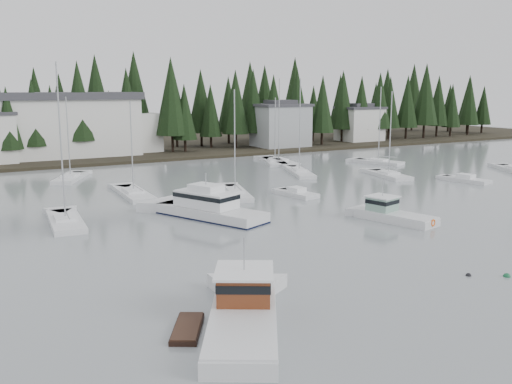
# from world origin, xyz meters

# --- Properties ---
(ground) EXTENTS (260.00, 260.00, 0.00)m
(ground) POSITION_xyz_m (0.00, 0.00, 0.00)
(ground) COLOR gray
(ground) RESTS_ON ground
(far_shore_land) EXTENTS (240.00, 54.00, 1.00)m
(far_shore_land) POSITION_xyz_m (0.00, 97.00, 0.00)
(far_shore_land) COLOR black
(far_shore_land) RESTS_ON ground
(conifer_treeline) EXTENTS (200.00, 22.00, 20.00)m
(conifer_treeline) POSITION_xyz_m (0.00, 86.00, 0.00)
(conifer_treeline) COLOR black
(conifer_treeline) RESTS_ON ground
(house_east_a) EXTENTS (10.60, 8.48, 9.25)m
(house_east_a) POSITION_xyz_m (36.00, 78.00, 4.90)
(house_east_a) COLOR #999EA0
(house_east_a) RESTS_ON ground
(house_east_b) EXTENTS (9.54, 7.42, 8.25)m
(house_east_b) POSITION_xyz_m (58.00, 80.00, 4.40)
(house_east_b) COLOR silver
(house_east_b) RESTS_ON ground
(harbor_inn) EXTENTS (29.50, 11.50, 10.90)m
(harbor_inn) POSITION_xyz_m (-2.96, 82.34, 5.78)
(harbor_inn) COLOR silver
(harbor_inn) RESTS_ON ground
(lobster_boat_brown) EXTENTS (8.11, 10.55, 5.06)m
(lobster_boat_brown) POSITION_xyz_m (-11.64, 5.04, 0.58)
(lobster_boat_brown) COLOR silver
(lobster_boat_brown) RESTS_ON ground
(cabin_cruiser_center) EXTENTS (7.86, 11.96, 4.94)m
(cabin_cruiser_center) POSITION_xyz_m (-2.43, 28.88, 0.74)
(cabin_cruiser_center) COLOR silver
(cabin_cruiser_center) RESTS_ON ground
(lobster_boat_teal) EXTENTS (4.45, 8.06, 4.25)m
(lobster_boat_teal) POSITION_xyz_m (11.91, 19.33, 0.51)
(lobster_boat_teal) COLOR silver
(lobster_boat_teal) RESTS_ON ground
(sailboat_2) EXTENTS (3.61, 9.41, 15.03)m
(sailboat_2) POSITION_xyz_m (-14.94, 32.99, 0.09)
(sailboat_2) COLOR silver
(sailboat_2) RESTS_ON ground
(sailboat_3) EXTENTS (3.37, 10.55, 11.32)m
(sailboat_3) POSITION_xyz_m (-5.32, 43.35, 0.05)
(sailboat_3) COLOR silver
(sailboat_3) RESTS_ON ground
(sailboat_4) EXTENTS (6.05, 10.92, 14.07)m
(sailboat_4) POSITION_xyz_m (20.69, 48.14, 0.08)
(sailboat_4) COLOR silver
(sailboat_4) RESTS_ON ground
(sailboat_5) EXTENTS (5.62, 8.53, 11.19)m
(sailboat_5) POSITION_xyz_m (23.17, 58.94, 0.06)
(sailboat_5) COLOR silver
(sailboat_5) RESTS_ON ground
(sailboat_6) EXTENTS (5.25, 9.84, 12.59)m
(sailboat_6) POSITION_xyz_m (5.01, 37.94, 0.07)
(sailboat_6) COLOR silver
(sailboat_6) RESTS_ON ground
(sailboat_7) EXTENTS (4.44, 8.73, 12.28)m
(sailboat_7) POSITION_xyz_m (29.90, 39.58, 0.07)
(sailboat_7) COLOR silver
(sailboat_7) RESTS_ON ground
(sailboat_9) EXTENTS (6.46, 9.09, 11.60)m
(sailboat_9) POSITION_xyz_m (-9.21, 58.74, 0.06)
(sailboat_9) COLOR silver
(sailboat_9) RESTS_ON ground
(sailboat_10) EXTENTS (5.53, 8.56, 12.88)m
(sailboat_10) POSITION_xyz_m (38.05, 50.98, 0.07)
(sailboat_10) COLOR silver
(sailboat_10) RESTS_ON ground
(sailboat_13) EXTENTS (4.31, 10.67, 14.21)m
(sailboat_13) POSITION_xyz_m (24.27, 59.55, 0.07)
(sailboat_13) COLOR silver
(sailboat_13) RESTS_ON ground
(runabout_1) EXTENTS (3.00, 5.73, 1.42)m
(runabout_1) POSITION_xyz_m (10.95, 34.04, 0.13)
(runabout_1) COLOR silver
(runabout_1) RESTS_ON ground
(runabout_2) EXTENTS (3.34, 6.65, 1.42)m
(runabout_2) POSITION_xyz_m (35.83, 31.36, 0.13)
(runabout_2) COLOR silver
(runabout_2) RESTS_ON ground
(mooring_buoy_green) EXTENTS (0.48, 0.48, 0.48)m
(mooring_buoy_green) POSITION_xyz_m (7.41, 3.55, 0.00)
(mooring_buoy_green) COLOR #145933
(mooring_buoy_green) RESTS_ON ground
(mooring_buoy_dark) EXTENTS (0.38, 0.38, 0.38)m
(mooring_buoy_dark) POSITION_xyz_m (5.35, 4.91, 0.00)
(mooring_buoy_dark) COLOR black
(mooring_buoy_dark) RESTS_ON ground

